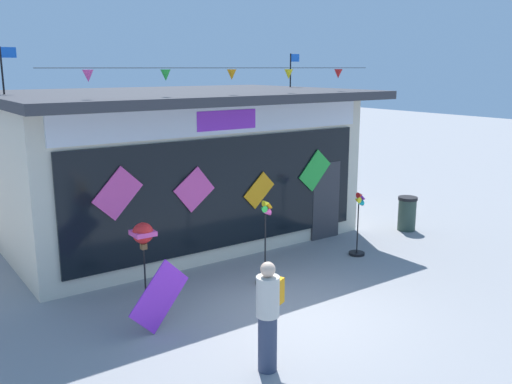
# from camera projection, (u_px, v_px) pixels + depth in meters

# --- Properties ---
(ground_plane) EXTENTS (80.00, 80.00, 0.00)m
(ground_plane) POSITION_uv_depth(u_px,v_px,m) (296.00, 313.00, 10.11)
(ground_plane) COLOR gray
(kite_shop_building) EXTENTS (8.77, 6.26, 4.80)m
(kite_shop_building) POSITION_uv_depth(u_px,v_px,m) (173.00, 163.00, 14.52)
(kite_shop_building) COLOR beige
(kite_shop_building) RESTS_ON ground_plane
(wind_spinner_far_left) EXTENTS (0.38, 0.38, 1.71)m
(wind_spinner_far_left) POSITION_uv_depth(u_px,v_px,m) (143.00, 243.00, 9.80)
(wind_spinner_far_left) COLOR black
(wind_spinner_far_left) RESTS_ON ground_plane
(wind_spinner_left) EXTENTS (0.40, 0.40, 1.79)m
(wind_spinner_left) POSITION_uv_depth(u_px,v_px,m) (266.00, 243.00, 11.27)
(wind_spinner_left) COLOR black
(wind_spinner_left) RESTS_ON ground_plane
(wind_spinner_center_left) EXTENTS (0.38, 0.38, 1.54)m
(wind_spinner_center_left) POSITION_uv_depth(u_px,v_px,m) (359.00, 222.00, 13.07)
(wind_spinner_center_left) COLOR black
(wind_spinner_center_left) RESTS_ON ground_plane
(person_near_camera) EXTENTS (0.48, 0.41, 1.68)m
(person_near_camera) POSITION_uv_depth(u_px,v_px,m) (268.00, 314.00, 8.03)
(person_near_camera) COLOR #333D56
(person_near_camera) RESTS_ON ground_plane
(trash_bin) EXTENTS (0.52, 0.52, 0.93)m
(trash_bin) POSITION_uv_depth(u_px,v_px,m) (407.00, 213.00, 15.17)
(trash_bin) COLOR #2D4238
(trash_bin) RESTS_ON ground_plane
(display_kite_on_ground) EXTENTS (1.20, 0.21, 1.20)m
(display_kite_on_ground) POSITION_uv_depth(u_px,v_px,m) (160.00, 297.00, 9.34)
(display_kite_on_ground) COLOR purple
(display_kite_on_ground) RESTS_ON ground_plane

